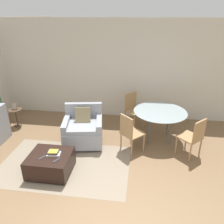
{
  "coord_description": "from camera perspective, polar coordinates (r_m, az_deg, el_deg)",
  "views": [
    {
      "loc": [
        0.84,
        -2.5,
        2.84
      ],
      "look_at": [
        0.21,
        2.07,
        0.75
      ],
      "focal_mm": 35.0,
      "sensor_mm": 36.0,
      "label": 1
    }
  ],
  "objects": [
    {
      "name": "armchair",
      "position": [
        5.19,
        -7.51,
        -4.44
      ],
      "size": [
        1.02,
        1.0,
        0.88
      ],
      "color": "#999EA8",
      "rests_on": "ground_plane"
    },
    {
      "name": "dining_chair_near_left",
      "position": [
        4.74,
        4.65,
        -5.02
      ],
      "size": [
        0.59,
        0.59,
        0.9
      ],
      "color": "tan",
      "rests_on": "ground_plane"
    },
    {
      "name": "dining_table",
      "position": [
        5.29,
        12.4,
        -0.49
      ],
      "size": [
        1.25,
        1.25,
        0.73
      ],
      "color": "#99A8AD",
      "rests_on": "ground_plane"
    },
    {
      "name": "ottoman",
      "position": [
        4.46,
        -15.77,
        -12.64
      ],
      "size": [
        0.79,
        0.71,
        0.4
      ],
      "color": "black",
      "rests_on": "ground_plane"
    },
    {
      "name": "tv_remote_primary",
      "position": [
        4.32,
        -17.69,
        -11.24
      ],
      "size": [
        0.12,
        0.16,
        0.01
      ],
      "color": "#333338",
      "rests_on": "ottoman"
    },
    {
      "name": "side_table",
      "position": [
        6.43,
        -23.81,
        -0.59
      ],
      "size": [
        0.37,
        0.37,
        0.5
      ],
      "color": "#4C3828",
      "rests_on": "ground_plane"
    },
    {
      "name": "wall_back",
      "position": [
        6.26,
        -0.07,
        10.87
      ],
      "size": [
        12.0,
        0.06,
        2.75
      ],
      "color": "beige",
      "rests_on": "ground_plane"
    },
    {
      "name": "picture_frame",
      "position": [
        6.34,
        -24.18,
        1.42
      ],
      "size": [
        0.16,
        0.07,
        0.19
      ],
      "color": "#8C6647",
      "rests_on": "side_table"
    },
    {
      "name": "potted_plant",
      "position": [
        6.7,
        -26.84,
        -1.13
      ],
      "size": [
        0.38,
        0.38,
        1.23
      ],
      "color": "brown",
      "rests_on": "ground_plane"
    },
    {
      "name": "ground_plane",
      "position": [
        3.87,
        -7.93,
        -23.06
      ],
      "size": [
        20.0,
        20.0,
        0.0
      ],
      "primitive_type": "plane",
      "color": "brown"
    },
    {
      "name": "dining_chair_near_right",
      "position": [
        4.88,
        20.6,
        -5.77
      ],
      "size": [
        0.59,
        0.59,
        0.9
      ],
      "color": "tan",
      "rests_on": "ground_plane"
    },
    {
      "name": "dining_chair_far_left",
      "position": [
        5.94,
        5.47,
        1.27
      ],
      "size": [
        0.59,
        0.59,
        0.9
      ],
      "color": "tan",
      "rests_on": "ground_plane"
    },
    {
      "name": "tv_remote_secondary",
      "position": [
        4.18,
        -14.32,
        -12.12
      ],
      "size": [
        0.11,
        0.15,
        0.01
      ],
      "color": "#333338",
      "rests_on": "ottoman"
    },
    {
      "name": "area_rug",
      "position": [
        4.72,
        -12.2,
        -13.23
      ],
      "size": [
        2.63,
        1.64,
        0.01
      ],
      "color": "gray",
      "rests_on": "ground_plane"
    },
    {
      "name": "book_stack",
      "position": [
        4.33,
        -15.01,
        -10.28
      ],
      "size": [
        0.26,
        0.19,
        0.09
      ],
      "color": "beige",
      "rests_on": "ottoman"
    }
  ]
}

